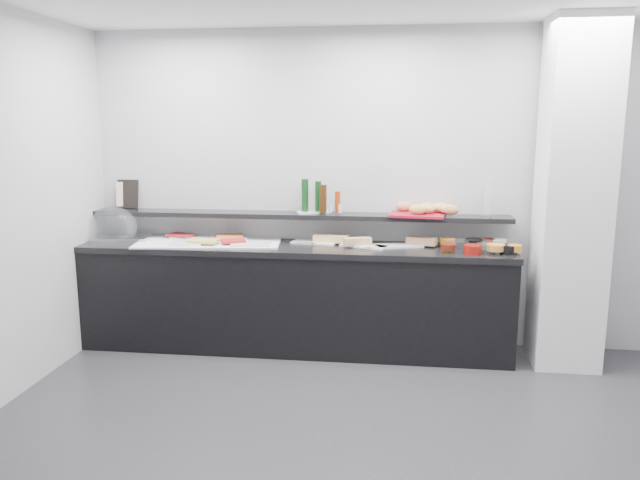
# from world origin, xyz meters

# --- Properties ---
(ground) EXTENTS (5.00, 5.00, 0.00)m
(ground) POSITION_xyz_m (0.00, 0.00, 0.00)
(ground) COLOR #2D2D30
(ground) RESTS_ON ground
(back_wall) EXTENTS (5.00, 0.02, 2.70)m
(back_wall) POSITION_xyz_m (0.00, 2.00, 1.35)
(back_wall) COLOR #ADB0B4
(back_wall) RESTS_ON ground
(column) EXTENTS (0.50, 0.50, 2.70)m
(column) POSITION_xyz_m (1.50, 1.65, 1.35)
(column) COLOR white
(column) RESTS_ON ground
(buffet_cabinet) EXTENTS (3.60, 0.60, 0.85)m
(buffet_cabinet) POSITION_xyz_m (-0.70, 1.70, 0.42)
(buffet_cabinet) COLOR black
(buffet_cabinet) RESTS_ON ground
(counter_top) EXTENTS (3.62, 0.62, 0.05)m
(counter_top) POSITION_xyz_m (-0.70, 1.70, 0.88)
(counter_top) COLOR black
(counter_top) RESTS_ON buffet_cabinet
(wall_shelf) EXTENTS (3.60, 0.25, 0.04)m
(wall_shelf) POSITION_xyz_m (-0.70, 1.88, 1.13)
(wall_shelf) COLOR black
(wall_shelf) RESTS_ON back_wall
(cloche_base) EXTENTS (0.51, 0.37, 0.04)m
(cloche_base) POSITION_xyz_m (-2.23, 1.74, 0.92)
(cloche_base) COLOR #BABCC1
(cloche_base) RESTS_ON counter_top
(cloche_dome) EXTENTS (0.47, 0.34, 0.34)m
(cloche_dome) POSITION_xyz_m (-2.30, 1.73, 1.03)
(cloche_dome) COLOR white
(cloche_dome) RESTS_ON cloche_base
(linen_runner) EXTENTS (1.27, 0.71, 0.01)m
(linen_runner) POSITION_xyz_m (-1.44, 1.73, 0.91)
(linen_runner) COLOR white
(linen_runner) RESTS_ON counter_top
(platter_meat_a) EXTENTS (0.33, 0.28, 0.01)m
(platter_meat_a) POSITION_xyz_m (-1.65, 1.79, 0.92)
(platter_meat_a) COLOR white
(platter_meat_a) RESTS_ON linen_runner
(food_meat_a) EXTENTS (0.27, 0.22, 0.02)m
(food_meat_a) POSITION_xyz_m (-1.74, 1.83, 0.94)
(food_meat_a) COLOR maroon
(food_meat_a) RESTS_ON platter_meat_a
(platter_salmon) EXTENTS (0.37, 0.31, 0.01)m
(platter_salmon) POSITION_xyz_m (-1.31, 1.85, 0.92)
(platter_salmon) COLOR white
(platter_salmon) RESTS_ON linen_runner
(food_salmon) EXTENTS (0.26, 0.20, 0.02)m
(food_salmon) POSITION_xyz_m (-1.29, 1.84, 0.94)
(food_salmon) COLOR orange
(food_salmon) RESTS_ON platter_salmon
(platter_cheese) EXTENTS (0.30, 0.23, 0.01)m
(platter_cheese) POSITION_xyz_m (-1.59, 1.55, 0.92)
(platter_cheese) COLOR white
(platter_cheese) RESTS_ON linen_runner
(food_cheese) EXTENTS (0.25, 0.17, 0.02)m
(food_cheese) POSITION_xyz_m (-1.45, 1.59, 0.94)
(food_cheese) COLOR #D5C553
(food_cheese) RESTS_ON platter_cheese
(platter_meat_b) EXTENTS (0.34, 0.25, 0.01)m
(platter_meat_b) POSITION_xyz_m (-1.05, 1.61, 0.92)
(platter_meat_b) COLOR white
(platter_meat_b) RESTS_ON linen_runner
(food_meat_b) EXTENTS (0.23, 0.20, 0.02)m
(food_meat_b) POSITION_xyz_m (-1.21, 1.63, 0.94)
(food_meat_b) COLOR maroon
(food_meat_b) RESTS_ON platter_meat_b
(sandwich_plate_left) EXTENTS (0.41, 0.24, 0.01)m
(sandwich_plate_left) POSITION_xyz_m (-0.55, 1.82, 0.91)
(sandwich_plate_left) COLOR white
(sandwich_plate_left) RESTS_ON counter_top
(sandwich_food_left) EXTENTS (0.31, 0.14, 0.06)m
(sandwich_food_left) POSITION_xyz_m (-0.40, 1.82, 0.94)
(sandwich_food_left) COLOR #E2B476
(sandwich_food_left) RESTS_ON sandwich_plate_left
(tongs_left) EXTENTS (0.16, 0.02, 0.01)m
(tongs_left) POSITION_xyz_m (-0.61, 1.73, 0.92)
(tongs_left) COLOR #ABAEB1
(tongs_left) RESTS_ON sandwich_plate_left
(sandwich_plate_mid) EXTENTS (0.42, 0.29, 0.01)m
(sandwich_plate_mid) POSITION_xyz_m (-0.12, 1.72, 0.91)
(sandwich_plate_mid) COLOR silver
(sandwich_plate_mid) RESTS_ON counter_top
(sandwich_food_mid) EXTENTS (0.24, 0.16, 0.06)m
(sandwich_food_mid) POSITION_xyz_m (-0.17, 1.71, 0.94)
(sandwich_food_mid) COLOR tan
(sandwich_food_mid) RESTS_ON sandwich_plate_mid
(tongs_mid) EXTENTS (0.16, 0.06, 0.01)m
(tongs_mid) POSITION_xyz_m (-0.07, 1.61, 0.92)
(tongs_mid) COLOR silver
(tongs_mid) RESTS_ON sandwich_plate_mid
(sandwich_plate_right) EXTENTS (0.42, 0.27, 0.01)m
(sandwich_plate_right) POSITION_xyz_m (0.17, 1.77, 0.91)
(sandwich_plate_right) COLOR white
(sandwich_plate_right) RESTS_ON counter_top
(sandwich_food_right) EXTENTS (0.26, 0.18, 0.06)m
(sandwich_food_right) POSITION_xyz_m (0.36, 1.81, 0.94)
(sandwich_food_right) COLOR tan
(sandwich_food_right) RESTS_ON sandwich_plate_right
(tongs_right) EXTENTS (0.16, 0.02, 0.01)m
(tongs_right) POSITION_xyz_m (0.29, 1.75, 0.92)
(tongs_right) COLOR #ACAFB3
(tongs_right) RESTS_ON sandwich_plate_right
(bowl_glass_fruit) EXTENTS (0.18, 0.18, 0.07)m
(bowl_glass_fruit) POSITION_xyz_m (0.66, 1.77, 0.94)
(bowl_glass_fruit) COLOR white
(bowl_glass_fruit) RESTS_ON counter_top
(fill_glass_fruit) EXTENTS (0.17, 0.17, 0.05)m
(fill_glass_fruit) POSITION_xyz_m (0.57, 1.81, 0.95)
(fill_glass_fruit) COLOR orange
(fill_glass_fruit) RESTS_ON bowl_glass_fruit
(bowl_black_jam) EXTENTS (0.21, 0.21, 0.07)m
(bowl_black_jam) POSITION_xyz_m (0.79, 1.81, 0.94)
(bowl_black_jam) COLOR black
(bowl_black_jam) RESTS_ON counter_top
(fill_black_jam) EXTENTS (0.13, 0.13, 0.05)m
(fill_black_jam) POSITION_xyz_m (0.90, 1.82, 0.95)
(fill_black_jam) COLOR #5C180D
(fill_black_jam) RESTS_ON bowl_black_jam
(bowl_glass_cream) EXTENTS (0.20, 0.20, 0.07)m
(bowl_glass_cream) POSITION_xyz_m (0.92, 1.77, 0.94)
(bowl_glass_cream) COLOR white
(bowl_glass_cream) RESTS_ON counter_top
(fill_glass_cream) EXTENTS (0.17, 0.17, 0.05)m
(fill_glass_cream) POSITION_xyz_m (0.98, 1.83, 0.95)
(fill_glass_cream) COLOR white
(fill_glass_cream) RESTS_ON bowl_glass_cream
(bowl_red_jam) EXTENTS (0.18, 0.18, 0.07)m
(bowl_red_jam) POSITION_xyz_m (0.75, 1.55, 0.94)
(bowl_red_jam) COLOR maroon
(bowl_red_jam) RESTS_ON counter_top
(fill_red_jam) EXTENTS (0.16, 0.16, 0.05)m
(fill_red_jam) POSITION_xyz_m (0.56, 1.57, 0.95)
(fill_red_jam) COLOR #4F150B
(fill_red_jam) RESTS_ON bowl_red_jam
(bowl_glass_salmon) EXTENTS (0.16, 0.16, 0.07)m
(bowl_glass_salmon) POSITION_xyz_m (0.86, 1.61, 0.94)
(bowl_glass_salmon) COLOR white
(bowl_glass_salmon) RESTS_ON counter_top
(fill_glass_salmon) EXTENTS (0.17, 0.17, 0.05)m
(fill_glass_salmon) POSITION_xyz_m (0.93, 1.59, 0.95)
(fill_glass_salmon) COLOR #CA7F31
(fill_glass_salmon) RESTS_ON bowl_glass_salmon
(bowl_black_fruit) EXTENTS (0.16, 0.16, 0.07)m
(bowl_black_fruit) POSITION_xyz_m (1.03, 1.59, 0.94)
(bowl_black_fruit) COLOR black
(bowl_black_fruit) RESTS_ON counter_top
(fill_black_fruit) EXTENTS (0.13, 0.13, 0.05)m
(fill_black_fruit) POSITION_xyz_m (1.07, 1.58, 0.95)
(fill_black_fruit) COLOR orange
(fill_black_fruit) RESTS_ON bowl_black_fruit
(framed_print) EXTENTS (0.19, 0.07, 0.26)m
(framed_print) POSITION_xyz_m (-2.27, 1.97, 1.28)
(framed_print) COLOR black
(framed_print) RESTS_ON wall_shelf
(print_art) EXTENTS (0.18, 0.11, 0.22)m
(print_art) POSITION_xyz_m (-2.28, 1.97, 1.28)
(print_art) COLOR #C79F90
(print_art) RESTS_ON framed_print
(condiment_tray) EXTENTS (0.32, 0.25, 0.01)m
(condiment_tray) POSITION_xyz_m (-0.56, 1.91, 1.16)
(condiment_tray) COLOR silver
(condiment_tray) RESTS_ON wall_shelf
(bottle_green_a) EXTENTS (0.06, 0.06, 0.26)m
(bottle_green_a) POSITION_xyz_m (-0.53, 1.92, 1.29)
(bottle_green_a) COLOR black
(bottle_green_a) RESTS_ON condiment_tray
(bottle_brown) EXTENTS (0.07, 0.07, 0.24)m
(bottle_brown) POSITION_xyz_m (-0.47, 1.82, 1.28)
(bottle_brown) COLOR #311D09
(bottle_brown) RESTS_ON condiment_tray
(bottle_green_b) EXTENTS (0.08, 0.08, 0.28)m
(bottle_green_b) POSITION_xyz_m (-0.64, 1.90, 1.30)
(bottle_green_b) COLOR #0E3514
(bottle_green_b) RESTS_ON condiment_tray
(bottle_hot) EXTENTS (0.06, 0.06, 0.18)m
(bottle_hot) POSITION_xyz_m (-0.35, 1.87, 1.25)
(bottle_hot) COLOR #A3350B
(bottle_hot) RESTS_ON condiment_tray
(shaker_salt) EXTENTS (0.04, 0.04, 0.07)m
(shaker_salt) POSITION_xyz_m (-0.41, 1.87, 1.20)
(shaker_salt) COLOR white
(shaker_salt) RESTS_ON condiment_tray
(shaker_pepper) EXTENTS (0.04, 0.04, 0.07)m
(shaker_pepper) POSITION_xyz_m (-0.33, 1.85, 1.20)
(shaker_pepper) COLOR silver
(shaker_pepper) RESTS_ON condiment_tray
(bread_tray) EXTENTS (0.49, 0.37, 0.02)m
(bread_tray) POSITION_xyz_m (0.32, 1.84, 1.16)
(bread_tray) COLOR maroon
(bread_tray) RESTS_ON wall_shelf
(bread_roll_nw) EXTENTS (0.14, 0.10, 0.08)m
(bread_roll_nw) POSITION_xyz_m (0.21, 1.97, 1.21)
(bread_roll_nw) COLOR #C6814B
(bread_roll_nw) RESTS_ON bread_tray
(bread_roll_n) EXTENTS (0.14, 0.10, 0.08)m
(bread_roll_n) POSITION_xyz_m (0.40, 1.95, 1.21)
(bread_roll_n) COLOR tan
(bread_roll_n) RESTS_ON bread_tray
(bread_roll_ne) EXTENTS (0.18, 0.15, 0.08)m
(bread_roll_ne) POSITION_xyz_m (0.51, 1.94, 1.21)
(bread_roll_ne) COLOR gold
(bread_roll_ne) RESTS_ON bread_tray
(bread_roll_sw) EXTENTS (0.14, 0.09, 0.08)m
(bread_roll_sw) POSITION_xyz_m (0.32, 1.79, 1.21)
(bread_roll_sw) COLOR tan
(bread_roll_sw) RESTS_ON bread_tray
(bread_roll_s) EXTENTS (0.15, 0.10, 0.08)m
(bread_roll_s) POSITION_xyz_m (0.31, 1.80, 1.21)
(bread_roll_s) COLOR tan
(bread_roll_s) RESTS_ON bread_tray
(bread_roll_se) EXTENTS (0.14, 0.11, 0.08)m
(bread_roll_se) POSITION_xyz_m (0.59, 1.79, 1.21)
(bread_roll_se) COLOR #B37244
(bread_roll_se) RESTS_ON bread_tray
(bread_roll_midw) EXTENTS (0.18, 0.15, 0.08)m
(bread_roll_midw) POSITION_xyz_m (0.39, 1.85, 1.21)
(bread_roll_midw) COLOR tan
(bread_roll_midw) RESTS_ON bread_tray
(bread_roll_mide) EXTENTS (0.19, 0.15, 0.08)m
(bread_roll_mide) POSITION_xyz_m (0.57, 1.85, 1.21)
(bread_roll_mide) COLOR tan
(bread_roll_mide) RESTS_ON bread_tray
(carafe) EXTENTS (0.09, 0.09, 0.30)m
(carafe) POSITION_xyz_m (0.89, 1.86, 1.30)
(carafe) COLOR white
(carafe) RESTS_ON wall_shelf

